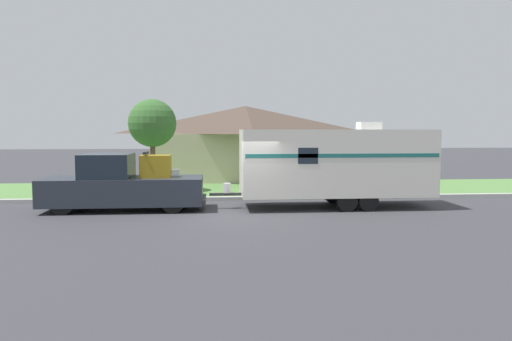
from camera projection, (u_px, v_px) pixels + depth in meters
ground_plane at (243, 215)px, 16.89m from camera, size 120.00×120.00×0.00m
curb_strip at (237, 198)px, 20.61m from camera, size 80.00×0.30×0.14m
lawn_strip at (234, 189)px, 24.23m from camera, size 80.00×7.00×0.03m
house_across_street at (245, 140)px, 30.58m from camera, size 11.31×8.60×4.34m
pickup_truck at (122, 185)px, 17.96m from camera, size 5.78×2.09×2.10m
travel_trailer at (335, 162)px, 18.58m from camera, size 8.20×2.45×3.19m
mailbox at (174, 176)px, 20.92m from camera, size 0.48×0.20×1.25m
tree_in_yard at (152, 124)px, 23.04m from camera, size 2.22×2.22×4.31m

